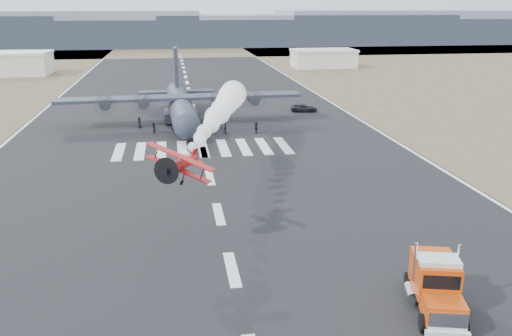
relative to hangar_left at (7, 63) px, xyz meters
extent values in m
cube|color=brown|center=(52.00, 85.00, -3.41)|extent=(500.00, 80.00, 0.00)
cube|color=slate|center=(-13.00, 115.00, 5.09)|extent=(150.00, 50.00, 17.00)
cube|color=slate|center=(52.00, 115.00, 3.09)|extent=(150.00, 50.00, 13.00)
cube|color=slate|center=(117.00, 115.00, 4.09)|extent=(150.00, 50.00, 15.00)
cube|color=slate|center=(182.00, 115.00, 5.09)|extent=(150.00, 50.00, 17.00)
cube|color=beige|center=(0.00, 0.00, -0.41)|extent=(24.00, 14.00, 6.00)
cube|color=beige|center=(0.00, 0.00, 2.89)|extent=(24.50, 14.50, 0.80)
cube|color=beige|center=(98.00, 5.00, -0.81)|extent=(20.00, 12.00, 5.20)
cube|color=beige|center=(98.00, 5.00, 2.09)|extent=(20.50, 12.50, 0.80)
cube|color=black|center=(65.35, -140.08, -2.81)|extent=(3.02, 7.49, 0.27)
cube|color=red|center=(64.53, -143.25, -1.93)|extent=(3.09, 3.17, 1.42)
cube|color=silver|center=(64.19, -144.57, -2.04)|extent=(2.37, 0.76, 1.20)
cube|color=silver|center=(64.13, -144.79, -2.81)|extent=(2.73, 1.00, 0.38)
cube|color=red|center=(65.02, -141.35, -1.01)|extent=(3.13, 2.59, 2.40)
cube|color=black|center=(64.79, -142.25, -0.62)|extent=(2.36, 0.73, 0.98)
cube|color=silver|center=(65.10, -141.03, 0.25)|extent=(3.08, 2.37, 0.55)
cube|color=red|center=(65.51, -139.44, -1.33)|extent=(3.19, 2.80, 2.84)
cylinder|color=black|center=(63.20, -143.36, -2.81)|extent=(0.72, 1.27, 1.20)
cylinder|color=black|center=(65.63, -143.99, -2.81)|extent=(0.72, 1.27, 1.20)
cylinder|color=black|center=(64.35, -138.92, -2.81)|extent=(0.72, 1.27, 1.20)
cylinder|color=black|center=(66.78, -139.55, -2.81)|extent=(0.72, 1.27, 1.20)
cylinder|color=black|center=(64.62, -137.86, -2.81)|extent=(0.72, 1.27, 1.20)
cylinder|color=black|center=(67.05, -138.49, -2.81)|extent=(0.72, 1.27, 1.20)
cylinder|color=#B00B1C|center=(48.42, -126.69, 3.64)|extent=(2.09, 5.15, 0.91)
sphere|color=black|center=(48.47, -126.49, 4.00)|extent=(0.71, 0.71, 0.71)
cylinder|color=black|center=(47.84, -129.06, 3.64)|extent=(1.13, 0.83, 1.02)
cylinder|color=black|center=(47.76, -129.40, 3.64)|extent=(2.18, 0.56, 2.23)
cube|color=#B00B1C|center=(48.33, -127.09, 3.29)|extent=(5.90, 2.37, 1.97)
cube|color=#B00B1C|center=(48.25, -127.38, 4.51)|extent=(6.09, 2.41, 2.03)
cube|color=#B00B1C|center=(48.98, -124.42, 4.15)|extent=(0.32, 0.91, 1.02)
cube|color=#B00B1C|center=(48.98, -124.42, 3.64)|extent=(2.14, 1.17, 0.08)
cylinder|color=black|center=(47.44, -127.29, 2.42)|extent=(0.22, 0.46, 0.45)
cylinder|color=black|center=(49.02, -127.67, 2.42)|extent=(0.22, 0.46, 0.45)
sphere|color=white|center=(49.02, -124.23, 3.64)|extent=(0.71, 0.71, 0.71)
sphere|color=white|center=(49.60, -121.86, 3.67)|extent=(0.94, 0.94, 0.94)
sphere|color=white|center=(50.18, -119.49, 3.70)|extent=(1.17, 1.17, 1.17)
sphere|color=white|center=(50.76, -117.13, 3.73)|extent=(1.41, 1.41, 1.41)
sphere|color=white|center=(51.33, -114.76, 3.76)|extent=(1.64, 1.64, 1.64)
sphere|color=white|center=(51.91, -112.39, 3.79)|extent=(1.87, 1.87, 1.87)
sphere|color=white|center=(52.49, -110.03, 3.83)|extent=(2.10, 2.10, 2.10)
sphere|color=white|center=(53.07, -107.66, 3.86)|extent=(2.33, 2.33, 2.33)
sphere|color=white|center=(53.65, -105.29, 3.89)|extent=(2.57, 2.57, 2.57)
sphere|color=white|center=(54.22, -102.93, 3.92)|extent=(2.80, 2.80, 2.80)
sphere|color=white|center=(54.80, -100.56, 3.95)|extent=(3.03, 3.03, 3.03)
sphere|color=white|center=(55.38, -98.19, 3.98)|extent=(3.26, 3.26, 3.26)
sphere|color=white|center=(55.96, -95.82, 4.01)|extent=(3.49, 3.49, 3.49)
sphere|color=white|center=(56.53, -93.46, 4.04)|extent=(3.73, 3.73, 3.73)
sphere|color=white|center=(57.11, -91.09, 4.07)|extent=(3.96, 3.96, 3.96)
cylinder|color=#222633|center=(49.32, -76.64, -0.67)|extent=(5.35, 29.60, 4.21)
sphere|color=#222633|center=(49.90, -91.36, -0.67)|extent=(4.21, 4.21, 4.21)
cone|color=#222633|center=(48.75, -61.93, -0.67)|extent=(4.45, 6.47, 4.21)
cube|color=#222633|center=(49.36, -77.70, 1.33)|extent=(42.22, 6.06, 0.53)
cylinder|color=#222633|center=(36.77, -78.71, 0.80)|extent=(2.05, 4.07, 1.89)
cylinder|color=#3F3F44|center=(36.85, -80.82, 0.80)|extent=(3.58, 0.19, 3.58)
cylinder|color=#222633|center=(43.08, -78.47, 0.80)|extent=(2.05, 4.07, 1.89)
cylinder|color=#3F3F44|center=(43.16, -80.57, 0.80)|extent=(3.58, 0.19, 3.58)
cylinder|color=#222633|center=(55.69, -77.97, 0.80)|extent=(2.05, 4.07, 1.89)
cylinder|color=#3F3F44|center=(55.77, -80.08, 0.80)|extent=(3.58, 0.19, 3.58)
cylinder|color=#222633|center=(62.00, -77.73, 0.80)|extent=(2.05, 4.07, 1.89)
cylinder|color=#3F3F44|center=(62.08, -79.83, 0.80)|extent=(3.58, 0.19, 3.58)
cube|color=#222633|center=(48.83, -64.03, 4.59)|extent=(0.82, 4.75, 8.42)
cube|color=#222633|center=(48.81, -63.51, 0.17)|extent=(14.84, 3.73, 0.37)
cube|color=#222633|center=(46.97, -75.68, -2.25)|extent=(1.51, 6.36, 1.68)
cylinder|color=black|center=(46.97, -75.68, -2.83)|extent=(0.57, 1.18, 1.16)
cube|color=#222633|center=(51.59, -75.50, -2.25)|extent=(1.51, 6.36, 1.68)
cylinder|color=black|center=(51.59, -75.50, -2.83)|extent=(0.57, 1.18, 1.16)
cylinder|color=black|center=(49.77, -88.21, -2.93)|extent=(0.46, 0.96, 0.95)
imported|color=black|center=(73.26, -69.70, -2.68)|extent=(5.51, 3.14, 1.45)
imported|color=black|center=(53.65, -81.36, -2.59)|extent=(0.77, 0.76, 1.64)
imported|color=black|center=(44.69, -84.25, -2.51)|extent=(0.93, 1.02, 1.79)
imported|color=black|center=(51.96, -86.27, -2.59)|extent=(0.79, 1.16, 1.63)
imported|color=black|center=(56.21, -85.87, -2.49)|extent=(0.62, 1.11, 1.83)
imported|color=black|center=(42.16, -79.44, -2.49)|extent=(0.74, 1.00, 1.84)
imported|color=black|center=(61.18, -86.57, -2.46)|extent=(0.72, 1.79, 1.89)
imported|color=black|center=(47.82, -82.95, -2.47)|extent=(0.76, 0.84, 1.87)
imported|color=black|center=(54.30, -82.46, -2.48)|extent=(0.89, 1.05, 1.86)
camera|label=1|loc=(47.92, -171.68, 16.82)|focal=38.00mm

